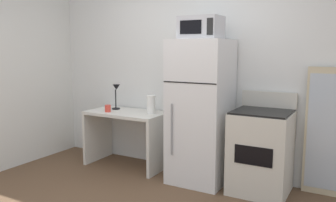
% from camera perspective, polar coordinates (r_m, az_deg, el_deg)
% --- Properties ---
extents(wall_back_white, '(5.00, 0.10, 2.60)m').
position_cam_1_polar(wall_back_white, '(4.54, 4.69, 4.87)').
color(wall_back_white, silver).
rests_on(wall_back_white, ground).
extents(desk, '(1.08, 0.59, 0.75)m').
position_cam_1_polar(desk, '(4.77, -6.72, -4.49)').
color(desk, silver).
rests_on(desk, ground).
extents(desk_lamp, '(0.14, 0.12, 0.35)m').
position_cam_1_polar(desk_lamp, '(4.87, -8.49, 1.39)').
color(desk_lamp, black).
rests_on(desk_lamp, desk).
extents(coffee_mug, '(0.08, 0.08, 0.09)m').
position_cam_1_polar(coffee_mug, '(4.73, -9.82, -1.21)').
color(coffee_mug, '#D83F33').
rests_on(coffee_mug, desk).
extents(paper_towel_roll, '(0.11, 0.11, 0.24)m').
position_cam_1_polar(paper_towel_roll, '(4.54, -2.80, -0.58)').
color(paper_towel_roll, white).
rests_on(paper_towel_roll, desk).
extents(refrigerator, '(0.65, 0.66, 1.70)m').
position_cam_1_polar(refrigerator, '(4.14, 5.36, -1.78)').
color(refrigerator, white).
rests_on(refrigerator, ground).
extents(microwave, '(0.46, 0.35, 0.26)m').
position_cam_1_polar(microwave, '(4.06, 5.43, 11.86)').
color(microwave, '#B7B7BC').
rests_on(microwave, refrigerator).
extents(oven_range, '(0.62, 0.61, 1.10)m').
position_cam_1_polar(oven_range, '(4.02, 14.96, -7.94)').
color(oven_range, beige).
rests_on(oven_range, ground).
extents(leaning_mirror, '(0.44, 0.03, 1.40)m').
position_cam_1_polar(leaning_mirror, '(4.11, 24.51, -4.70)').
color(leaning_mirror, '#C6B793').
rests_on(leaning_mirror, ground).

